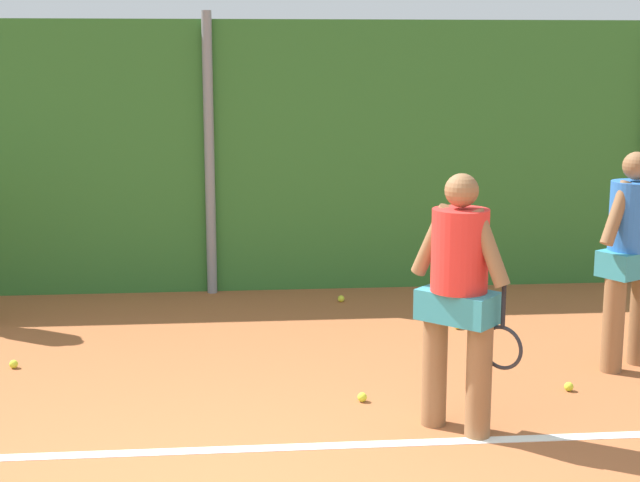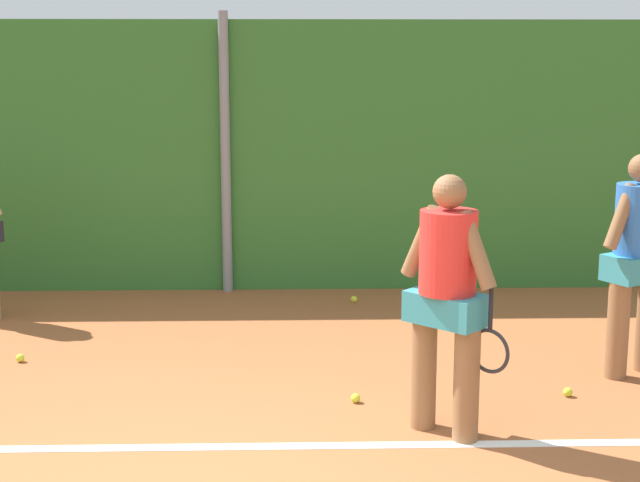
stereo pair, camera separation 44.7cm
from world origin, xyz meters
The scene contains 11 objects.
ground_plane centered at (0.00, 1.52, 0.00)m, with size 24.03×24.03×0.00m, color #A85B33.
hedge_fence_backdrop centered at (0.00, 5.20, 1.36)m, with size 15.62×0.25×2.72m, color #33702D.
fence_post_center centered at (0.00, 5.02, 1.40)m, with size 0.10×0.10×2.80m, color gray.
court_baseline_paint centered at (0.00, 1.05, 0.00)m, with size 11.42×0.10×0.01m, color white.
player_foreground_near centered at (1.64, 1.24, 0.93)m, with size 0.63×0.54×1.67m.
player_midcourt centered at (3.24, 2.36, 0.94)m, with size 0.67×0.52×1.68m.
tennis_ball_0 centered at (-1.48, 2.76, 0.03)m, with size 0.07×0.07×0.07m, color #CCDB33.
tennis_ball_5 centered at (1.26, 4.52, 0.03)m, with size 0.07×0.07×0.07m, color #CCDB33.
tennis_ball_6 centered at (1.11, 1.80, 0.03)m, with size 0.07×0.07×0.07m, color #CCDB33.
tennis_ball_7 centered at (2.62, 1.88, 0.03)m, with size 0.07×0.07×0.07m, color #CCDB33.
tennis_ball_8 centered at (2.19, 3.50, 0.03)m, with size 0.07×0.07×0.07m, color #CCDB33.
Camera 1 is at (0.24, -4.46, 2.39)m, focal length 53.46 mm.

